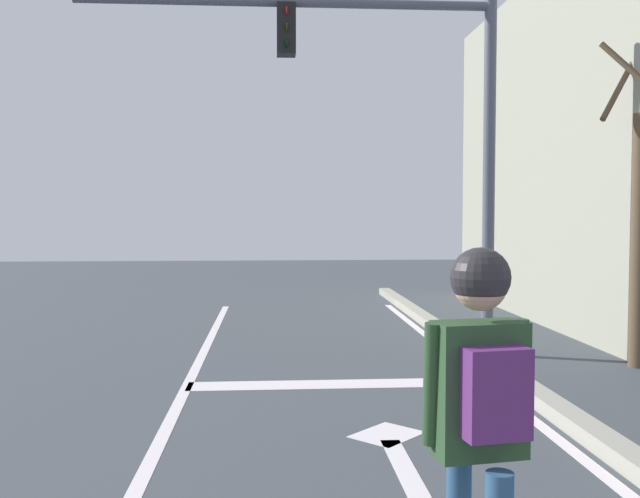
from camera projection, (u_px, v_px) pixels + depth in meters
stop_bar at (345, 384)px, 7.77m from camera, size 3.45×0.40×0.01m
lane_arrow_stem at (406, 471)px, 5.15m from camera, size 0.16×1.40×0.01m
lane_arrow_head at (387, 434)px, 6.00m from camera, size 0.71×0.71×0.01m
skater at (481, 396)px, 2.88m from camera, size 0.46×0.62×1.66m
traffic_signal_mast at (392, 93)px, 9.15m from camera, size 5.42×0.34×5.01m
roadside_tree at (639, 224)px, 8.56m from camera, size 0.98×1.05×3.93m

